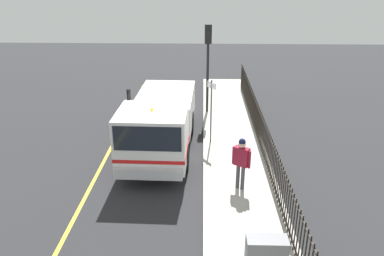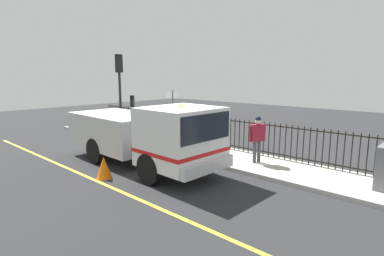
{
  "view_description": "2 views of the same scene",
  "coord_description": "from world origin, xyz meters",
  "px_view_note": "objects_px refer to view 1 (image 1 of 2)",
  "views": [
    {
      "loc": [
        1.51,
        -12.27,
        6.49
      ],
      "look_at": [
        1.18,
        -0.37,
        1.52
      ],
      "focal_mm": 35.43,
      "sensor_mm": 36.0,
      "label": 1
    },
    {
      "loc": [
        -6.76,
        -7.4,
        3.27
      ],
      "look_at": [
        0.81,
        -0.48,
        1.49
      ],
      "focal_mm": 28.39,
      "sensor_mm": 36.0,
      "label": 2
    }
  ],
  "objects_px": {
    "traffic_light_near": "(208,51)",
    "street_sign": "(211,104)",
    "worker_standing": "(241,158)",
    "work_truck": "(160,121)",
    "traffic_cone": "(117,141)"
  },
  "relations": [
    {
      "from": "traffic_light_near",
      "to": "street_sign",
      "type": "height_order",
      "value": "traffic_light_near"
    },
    {
      "from": "work_truck",
      "to": "street_sign",
      "type": "xyz_separation_m",
      "value": [
        1.93,
        0.72,
        0.43
      ]
    },
    {
      "from": "worker_standing",
      "to": "traffic_light_near",
      "type": "xyz_separation_m",
      "value": [
        -0.98,
        7.01,
        1.88
      ]
    },
    {
      "from": "work_truck",
      "to": "traffic_cone",
      "type": "relative_size",
      "value": 9.59
    },
    {
      "from": "traffic_light_near",
      "to": "worker_standing",
      "type": "bearing_deg",
      "value": 91.13
    },
    {
      "from": "worker_standing",
      "to": "traffic_cone",
      "type": "distance_m",
      "value": 5.41
    },
    {
      "from": "worker_standing",
      "to": "traffic_light_near",
      "type": "bearing_deg",
      "value": -49.24
    },
    {
      "from": "work_truck",
      "to": "traffic_cone",
      "type": "xyz_separation_m",
      "value": [
        -1.69,
        0.16,
        -0.92
      ]
    },
    {
      "from": "traffic_light_near",
      "to": "traffic_cone",
      "type": "bearing_deg",
      "value": 42.58
    },
    {
      "from": "worker_standing",
      "to": "traffic_cone",
      "type": "bearing_deg",
      "value": -0.14
    },
    {
      "from": "worker_standing",
      "to": "traffic_light_near",
      "type": "relative_size",
      "value": 0.41
    },
    {
      "from": "work_truck",
      "to": "worker_standing",
      "type": "height_order",
      "value": "work_truck"
    },
    {
      "from": "work_truck",
      "to": "traffic_cone",
      "type": "bearing_deg",
      "value": -3.99
    },
    {
      "from": "traffic_light_near",
      "to": "traffic_cone",
      "type": "distance_m",
      "value": 6.03
    },
    {
      "from": "worker_standing",
      "to": "traffic_light_near",
      "type": "height_order",
      "value": "traffic_light_near"
    }
  ]
}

